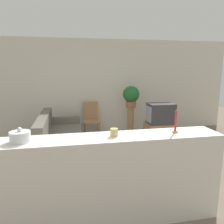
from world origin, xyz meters
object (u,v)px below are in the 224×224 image
object	(u,v)px
couch	(59,141)
television	(160,114)
wooden_chair	(91,118)
decorative_bowl	(20,137)
potted_plant	(131,95)

from	to	relation	value
couch	television	size ratio (longest dim) A/B	3.20
wooden_chair	decorative_bowl	distance (m)	3.81
television	wooden_chair	xyz separation A→B (m)	(-1.61, 1.06, -0.27)
decorative_bowl	potted_plant	bearing A→B (deg)	56.53
potted_plant	decorative_bowl	world-z (taller)	potted_plant
couch	wooden_chair	size ratio (longest dim) A/B	2.13
couch	television	bearing A→B (deg)	4.14
television	potted_plant	xyz separation A→B (m)	(-0.54, 0.77, 0.37)
wooden_chair	television	bearing A→B (deg)	-33.40
wooden_chair	potted_plant	xyz separation A→B (m)	(1.07, -0.29, 0.64)
decorative_bowl	couch	bearing A→B (deg)	83.36
television	potted_plant	world-z (taller)	potted_plant
couch	wooden_chair	bearing A→B (deg)	55.85
couch	television	distance (m)	2.50
potted_plant	decorative_bowl	bearing A→B (deg)	-123.47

